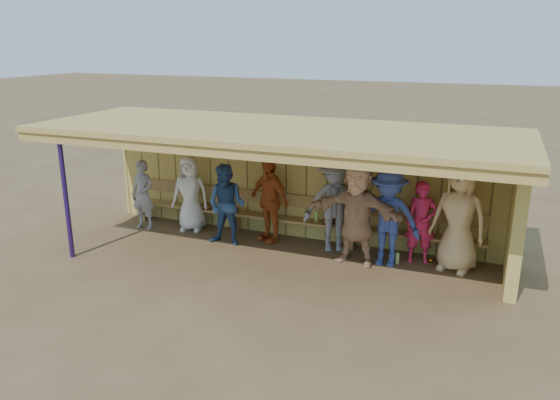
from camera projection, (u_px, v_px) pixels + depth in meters
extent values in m
plane|color=brown|center=(273.00, 257.00, 10.45)|extent=(90.00, 90.00, 0.00)
imported|color=gray|center=(143.00, 195.00, 11.85)|extent=(0.57, 0.38, 1.53)
imported|color=white|center=(190.00, 194.00, 11.75)|extent=(0.89, 0.68, 1.64)
imported|color=#2E4F80|center=(227.00, 205.00, 10.91)|extent=(0.82, 0.65, 1.66)
imported|color=#BA4E1D|center=(269.00, 200.00, 11.08)|extent=(1.11, 0.82, 1.75)
imported|color=gray|center=(335.00, 204.00, 10.56)|extent=(1.40, 1.13, 1.89)
imported|color=tan|center=(357.00, 213.00, 9.94)|extent=(1.86, 0.80, 1.94)
imported|color=#D2214D|center=(421.00, 223.00, 10.03)|extent=(0.63, 0.49, 1.55)
imported|color=#DDB77C|center=(459.00, 217.00, 9.63)|extent=(1.11, 0.87, 1.99)
imported|color=#33458C|center=(388.00, 218.00, 9.85)|extent=(1.21, 0.72, 1.84)
cube|color=tan|center=(298.00, 180.00, 11.31)|extent=(8.60, 0.20, 2.40)
cube|color=tan|center=(518.00, 216.00, 9.02)|extent=(0.20, 1.62, 2.40)
cube|color=tan|center=(273.00, 130.00, 9.76)|extent=(8.80, 3.20, 0.10)
cube|color=tan|center=(236.00, 153.00, 8.46)|extent=(8.80, 0.10, 0.18)
cube|color=tan|center=(101.00, 126.00, 11.14)|extent=(0.08, 3.00, 0.16)
cube|color=tan|center=(140.00, 129.00, 10.81)|extent=(0.08, 3.00, 0.16)
cube|color=tan|center=(181.00, 132.00, 10.47)|extent=(0.08, 3.00, 0.16)
cube|color=tan|center=(226.00, 135.00, 10.13)|extent=(0.08, 3.00, 0.16)
cube|color=tan|center=(273.00, 138.00, 9.80)|extent=(0.08, 3.00, 0.16)
cube|color=tan|center=(323.00, 142.00, 9.46)|extent=(0.08, 3.00, 0.16)
cube|color=tan|center=(378.00, 145.00, 9.12)|extent=(0.08, 3.00, 0.16)
cube|color=tan|center=(436.00, 150.00, 8.78)|extent=(0.08, 3.00, 0.16)
cube|color=tan|center=(499.00, 154.00, 8.45)|extent=(0.08, 3.00, 0.16)
cylinder|color=navy|center=(66.00, 197.00, 10.14)|extent=(0.09, 0.09, 2.40)
cube|color=#A58046|center=(293.00, 220.00, 11.28)|extent=(7.60, 0.32, 0.05)
cube|color=#A58046|center=(296.00, 200.00, 11.31)|extent=(7.60, 0.04, 0.26)
cube|color=#A58046|center=(147.00, 211.00, 12.62)|extent=(0.06, 0.29, 0.40)
cube|color=#A58046|center=(237.00, 223.00, 11.80)|extent=(0.06, 0.29, 0.40)
cube|color=#A58046|center=(353.00, 238.00, 10.88)|extent=(0.06, 0.29, 0.40)
cube|color=#A58046|center=(475.00, 254.00, 10.06)|extent=(0.06, 0.29, 0.40)
cylinder|color=gold|center=(413.00, 240.00, 10.22)|extent=(0.13, 0.41, 0.80)
sphere|color=orange|center=(431.00, 260.00, 10.20)|extent=(0.08, 0.08, 0.08)
ellipsoid|color=#593319|center=(207.00, 206.00, 11.91)|extent=(0.30, 0.24, 0.14)
ellipsoid|color=#593319|center=(232.00, 209.00, 11.69)|extent=(0.30, 0.24, 0.14)
ellipsoid|color=#593319|center=(329.00, 221.00, 10.93)|extent=(0.30, 0.24, 0.14)
cylinder|color=#9AD168|center=(317.00, 216.00, 11.11)|extent=(0.07, 0.07, 0.22)
cylinder|color=gold|center=(457.00, 233.00, 10.13)|extent=(0.07, 0.07, 0.22)
cylinder|color=#92BD5E|center=(397.00, 258.00, 10.12)|extent=(0.07, 0.07, 0.22)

